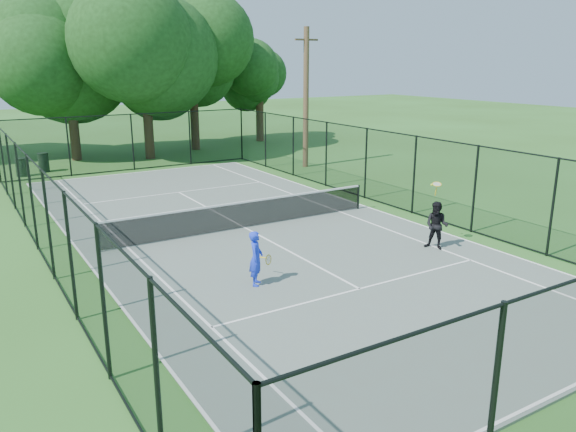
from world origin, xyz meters
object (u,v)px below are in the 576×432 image
tennis_net (244,213)px  utility_pole (306,98)px  player_blue (256,258)px  trash_bin_left (21,167)px  trash_bin_right (44,162)px  player_black (437,225)px

tennis_net → utility_pole: size_ratio=1.36×
tennis_net → player_blue: 5.20m
player_blue → tennis_net: bearing=66.2°
trash_bin_left → trash_bin_right: 1.33m
trash_bin_right → utility_pole: size_ratio=0.14×
tennis_net → player_blue: bearing=-113.8°
tennis_net → trash_bin_left: tennis_net is taller
player_blue → player_black: 6.11m
trash_bin_left → player_black: bearing=-64.1°
player_black → trash_bin_left: bearing=115.9°
utility_pole → player_blue: bearing=-127.4°
utility_pole → player_black: utility_pole is taller
trash_bin_left → player_blue: 19.30m
player_black → player_blue: bearing=176.8°
trash_bin_right → utility_pole: 14.34m
trash_bin_left → trash_bin_right: trash_bin_right is taller
tennis_net → utility_pole: 12.73m
player_blue → player_black: bearing=-3.2°
utility_pole → player_black: (-4.41, -14.10, -2.96)m
tennis_net → trash_bin_right: trash_bin_right is taller
tennis_net → player_black: 6.49m
player_blue → player_black: player_black is taller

